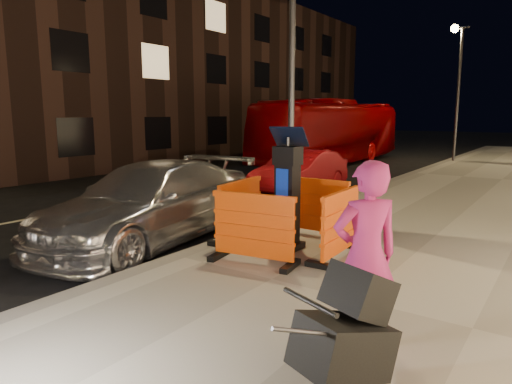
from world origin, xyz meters
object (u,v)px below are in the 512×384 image
Objects in this scene: parking_kiosk at (287,192)px; car_silver at (152,240)px; man at (365,256)px; barrier_bldgside at (341,225)px; barrier_front at (253,229)px; barrier_kerbside at (241,210)px; bus_doubledecker at (331,163)px; stroller at (343,340)px; car_red at (300,194)px; barrier_back at (314,207)px.

parking_kiosk reaches higher than car_silver.
man reaches higher than car_silver.
man is (1.32, -2.36, 0.37)m from barrier_bldgside.
barrier_front and barrier_kerbside have the same top height.
parking_kiosk is 14.67m from bus_doubledecker.
stroller reaches higher than car_silver.
barrier_kerbside reaches higher than stroller.
barrier_bldgside is 0.13× the size of bus_doubledecker.
car_red is 9.24m from man.
car_silver is at bearing -76.94° from bus_doubledecker.
stroller is (2.47, -4.21, -0.02)m from barrier_back.
bus_doubledecker reaches higher than barrier_back.
car_red is at bearing -105.49° from man.
barrier_back is at bearing -59.74° from car_red.
barrier_kerbside is (-0.95, 0.00, -0.41)m from parking_kiosk.
man reaches higher than barrier_bldgside.
man is (4.83, -1.74, 1.04)m from car_silver.
bus_doubledecker is (-2.96, 8.15, 0.00)m from car_red.
car_silver is at bearing -170.11° from parking_kiosk.
barrier_front is 0.13× the size of bus_doubledecker.
barrier_front is 1.00× the size of barrier_bldgside.
barrier_bldgside is at bearing -109.49° from man.
parking_kiosk is at bearing -90.82° from barrier_back.
barrier_kerbside is 0.27× the size of car_silver.
barrier_kerbside is 1.90m from barrier_bldgside.
bus_doubledecker is 5.96× the size of man.
barrier_back and barrier_kerbside have the same top height.
barrier_back is 4.88m from stroller.
barrier_kerbside is at bearing 126.18° from barrier_front.
barrier_back is (0.00, 1.90, 0.00)m from barrier_front.
barrier_back is 1.33× the size of stroller.
barrier_front reaches higher than car_silver.
man reaches higher than barrier_kerbside.
parking_kiosk is 1.86× the size of stroller.
barrier_front is at bearing -68.26° from car_red.
parking_kiosk is 1.04m from barrier_bldgside.
parking_kiosk is at bearing -66.58° from bus_doubledecker.
barrier_front is 1.34m from barrier_bldgside.
parking_kiosk is 3.28m from man.
barrier_bldgside is 6.52m from car_red.
man is (2.27, -3.31, 0.37)m from barrier_back.
bus_doubledecker is (-3.16, 14.09, 0.00)m from car_silver.
barrier_bldgside is at bearing -3.82° from parking_kiosk.
stroller is (5.03, -2.64, 0.65)m from car_silver.
barrier_kerbside is at bearing 88.18° from barrier_bldgside.
barrier_kerbside is 4.01m from man.
barrier_kerbside reaches higher than car_silver.
barrier_kerbside is 4.73m from stroller.
barrier_front reaches higher than car_red.
barrier_kerbside is 1.85m from car_silver.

